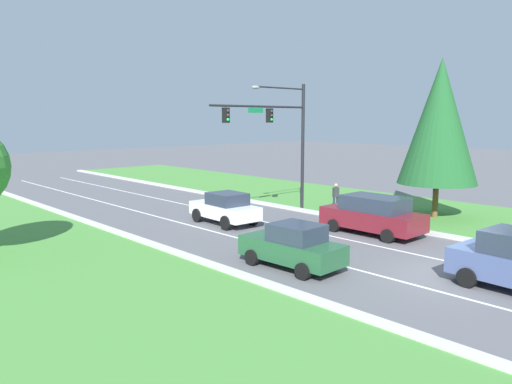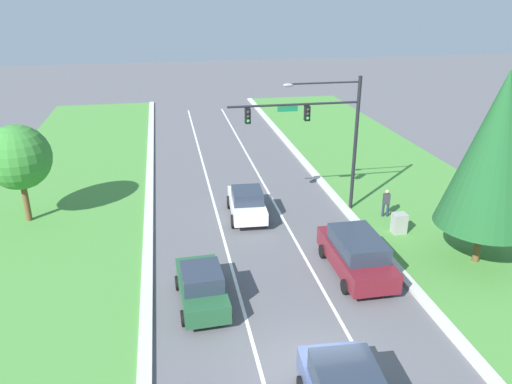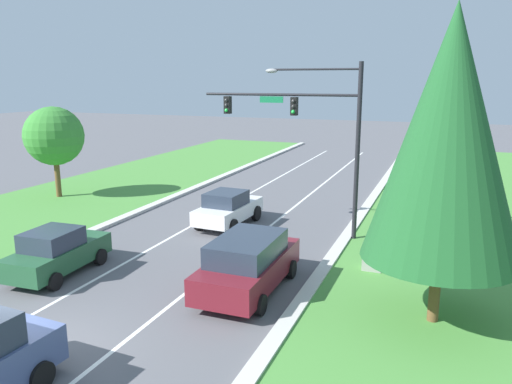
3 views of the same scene
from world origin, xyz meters
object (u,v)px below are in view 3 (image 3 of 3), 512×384
at_px(burgundy_suv, 248,263).
at_px(conifer_near_right_tree, 448,136).
at_px(oak_near_left_tree, 54,136).
at_px(utility_cabinet, 373,257).
at_px(white_sedan, 228,208).
at_px(pedestrian, 385,233).
at_px(traffic_signal_mast, 311,123).
at_px(forest_sedan, 57,252).

distance_m(burgundy_suv, conifer_near_right_tree, 7.46).
height_order(conifer_near_right_tree, oak_near_left_tree, conifer_near_right_tree).
bearing_deg(utility_cabinet, white_sedan, 154.66).
bearing_deg(white_sedan, oak_near_left_tree, 175.11).
distance_m(white_sedan, pedestrian, 7.81).
height_order(white_sedan, conifer_near_right_tree, conifer_near_right_tree).
bearing_deg(traffic_signal_mast, burgundy_suv, -92.25).
bearing_deg(conifer_near_right_tree, traffic_signal_mast, 129.11).
height_order(white_sedan, pedestrian, white_sedan).
bearing_deg(oak_near_left_tree, conifer_near_right_tree, -21.75).
bearing_deg(oak_near_left_tree, pedestrian, -9.19).
xyz_separation_m(traffic_signal_mast, burgundy_suv, (-0.27, -6.78, -4.17)).
height_order(forest_sedan, utility_cabinet, forest_sedan).
distance_m(forest_sedan, pedestrian, 12.68).
distance_m(forest_sedan, white_sedan, 8.63).
height_order(utility_cabinet, pedestrian, pedestrian).
bearing_deg(forest_sedan, traffic_signal_mast, 44.76).
xyz_separation_m(traffic_signal_mast, pedestrian, (3.57, -1.46, -4.21)).
bearing_deg(forest_sedan, utility_cabinet, 19.91).
xyz_separation_m(burgundy_suv, utility_cabinet, (3.67, 3.27, -0.40)).
bearing_deg(conifer_near_right_tree, white_sedan, 144.33).
relative_size(pedestrian, oak_near_left_tree, 0.31).
distance_m(traffic_signal_mast, conifer_near_right_tree, 8.98).
bearing_deg(pedestrian, utility_cabinet, 98.27).
height_order(traffic_signal_mast, conifer_near_right_tree, conifer_near_right_tree).
relative_size(burgundy_suv, pedestrian, 2.99).
height_order(traffic_signal_mast, utility_cabinet, traffic_signal_mast).
bearing_deg(utility_cabinet, pedestrian, 85.43).
height_order(forest_sedan, oak_near_left_tree, oak_near_left_tree).
distance_m(utility_cabinet, conifer_near_right_tree, 6.43).
bearing_deg(conifer_near_right_tree, utility_cabinet, 123.17).
distance_m(traffic_signal_mast, forest_sedan, 11.64).
xyz_separation_m(traffic_signal_mast, forest_sedan, (-7.33, -7.96, -4.30)).
bearing_deg(forest_sedan, conifer_near_right_tree, 1.78).
relative_size(forest_sedan, oak_near_left_tree, 0.77).
xyz_separation_m(utility_cabinet, pedestrian, (0.16, 2.05, 0.36)).
distance_m(utility_cabinet, oak_near_left_tree, 20.44).
xyz_separation_m(burgundy_suv, forest_sedan, (-7.06, -1.18, -0.13)).
relative_size(utility_cabinet, pedestrian, 0.68).
distance_m(pedestrian, oak_near_left_tree, 20.12).
relative_size(forest_sedan, white_sedan, 0.96).
height_order(forest_sedan, pedestrian, forest_sedan).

